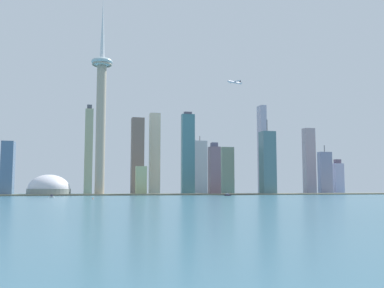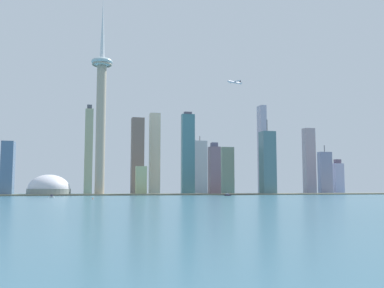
# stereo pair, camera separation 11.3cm
# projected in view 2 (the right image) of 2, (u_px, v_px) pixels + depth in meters

# --- Properties ---
(waterfront_pier) EXTENTS (858.79, 64.87, 2.30)m
(waterfront_pier) POSITION_uv_depth(u_px,v_px,m) (213.00, 194.00, 801.89)
(waterfront_pier) COLOR #6E6C55
(waterfront_pier) RESTS_ON ground
(observation_tower) EXTENTS (36.66, 36.66, 346.74)m
(observation_tower) POSITION_uv_depth(u_px,v_px,m) (101.00, 103.00, 757.89)
(observation_tower) COLOR tan
(observation_tower) RESTS_ON ground
(stadium_dome) EXTENTS (71.99, 71.99, 47.85)m
(stadium_dome) POSITION_uv_depth(u_px,v_px,m) (49.00, 189.00, 747.91)
(stadium_dome) COLOR gray
(stadium_dome) RESTS_ON ground
(skyscraper_0) EXTENTS (23.97, 12.78, 154.77)m
(skyscraper_0) POSITION_uv_depth(u_px,v_px,m) (188.00, 154.00, 825.57)
(skyscraper_0) COLOR #3F717D
(skyscraper_0) RESTS_ON ground
(skyscraper_1) EXTENTS (19.60, 18.83, 95.91)m
(skyscraper_1) POSITION_uv_depth(u_px,v_px,m) (214.00, 170.00, 816.17)
(skyscraper_1) COLOR slate
(skyscraper_1) RESTS_ON ground
(skyscraper_2) EXTENTS (26.23, 14.38, 100.30)m
(skyscraper_2) POSITION_uv_depth(u_px,v_px,m) (325.00, 173.00, 911.03)
(skyscraper_2) COLOR slate
(skyscraper_2) RESTS_ON ground
(skyscraper_3) EXTENTS (15.33, 13.25, 173.90)m
(skyscraper_3) POSITION_uv_depth(u_px,v_px,m) (89.00, 151.00, 856.50)
(skyscraper_3) COLOR #98A484
(skyscraper_3) RESTS_ON ground
(skyscraper_4) EXTENTS (23.46, 17.86, 142.83)m
(skyscraper_4) POSITION_uv_depth(u_px,v_px,m) (309.00, 161.00, 968.93)
(skyscraper_4) COLOR #9F8D96
(skyscraper_4) RESTS_ON ground
(skyscraper_5) EXTENTS (26.68, 21.55, 95.93)m
(skyscraper_5) POSITION_uv_depth(u_px,v_px,m) (227.00, 171.00, 912.23)
(skyscraper_5) COLOR gray
(skyscraper_5) RESTS_ON ground
(skyscraper_6) EXTENTS (12.03, 21.50, 176.13)m
(skyscraper_6) POSITION_uv_depth(u_px,v_px,m) (262.00, 150.00, 878.71)
(skyscraper_6) COLOR #A19EB7
(skyscraper_6) RESTS_ON ground
(skyscraper_7) EXTENTS (21.22, 17.04, 74.42)m
(skyscraper_7) POSITION_uv_depth(u_px,v_px,m) (338.00, 178.00, 963.83)
(skyscraper_7) COLOR #9FA0C4
(skyscraper_7) RESTS_ON ground
(skyscraper_8) EXTENTS (18.86, 13.75, 50.45)m
(skyscraper_8) POSITION_uv_depth(u_px,v_px,m) (141.00, 181.00, 779.18)
(skyscraper_8) COLOR #A8BB8A
(skyscraper_8) RESTS_ON ground
(skyscraper_9) EXTENTS (19.91, 19.76, 159.63)m
(skyscraper_9) POSITION_uv_depth(u_px,v_px,m) (155.00, 154.00, 872.44)
(skyscraper_9) COLOR beige
(skyscraper_9) RESTS_ON ground
(skyscraper_10) EXTENTS (23.37, 21.88, 145.78)m
(skyscraper_10) POSITION_uv_depth(u_px,v_px,m) (137.00, 156.00, 843.33)
(skyscraper_10) COLOR #73615A
(skyscraper_10) RESTS_ON ground
(skyscraper_11) EXTENTS (25.45, 24.23, 141.05)m
(skyscraper_11) POSITION_uv_depth(u_px,v_px,m) (268.00, 163.00, 830.18)
(skyscraper_11) COLOR slate
(skyscraper_11) RESTS_ON ground
(skyscraper_12) EXTENTS (18.95, 27.91, 88.19)m
(skyscraper_12) POSITION_uv_depth(u_px,v_px,m) (8.00, 168.00, 721.64)
(skyscraper_12) COLOR #4A6688
(skyscraper_12) RESTS_ON ground
(skyscraper_13) EXTENTS (26.44, 19.19, 117.68)m
(skyscraper_13) POSITION_uv_depth(u_px,v_px,m) (200.00, 167.00, 898.57)
(skyscraper_13) COLOR #B1B6BE
(skyscraper_13) RESTS_ON ground
(boat_0) EXTENTS (6.94, 4.28, 3.84)m
(boat_0) POSITION_uv_depth(u_px,v_px,m) (52.00, 196.00, 581.78)
(boat_0) COLOR white
(boat_0) RESTS_ON ground
(boat_1) EXTENTS (7.34, 16.44, 7.19)m
(boat_1) POSITION_uv_depth(u_px,v_px,m) (227.00, 195.00, 711.45)
(boat_1) COLOR #251A29
(boat_1) RESTS_ON ground
(channel_buoy_0) EXTENTS (1.15, 1.15, 1.56)m
(channel_buoy_0) POSITION_uv_depth(u_px,v_px,m) (93.00, 198.00, 505.22)
(channel_buoy_0) COLOR #E54C19
(channel_buoy_0) RESTS_ON ground
(airplane) EXTENTS (34.18, 30.36, 8.71)m
(airplane) POSITION_uv_depth(u_px,v_px,m) (234.00, 82.00, 866.37)
(airplane) COLOR silver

